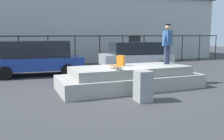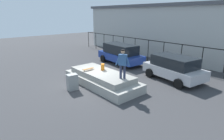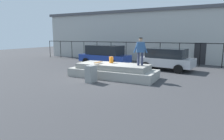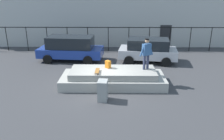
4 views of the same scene
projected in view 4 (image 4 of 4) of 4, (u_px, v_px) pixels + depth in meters
The scene contains 10 objects.
ground_plane at pixel (105, 87), 12.05m from camera, with size 60.00×60.00×0.00m, color #38383A.
concrete_ledge at pixel (113, 78), 12.25m from camera, with size 5.57×2.21×0.86m.
skateboarder at pixel (147, 52), 11.88m from camera, with size 0.79×0.49×1.66m.
skateboard at pixel (97, 71), 11.64m from camera, with size 0.24×0.79×0.12m.
backpack at pixel (108, 64), 12.32m from camera, with size 0.28×0.20×0.41m, color orange.
car_blue_hatchback_near at pixel (71, 48), 16.37m from camera, with size 4.76×2.42×1.78m.
car_silver_hatchback_mid at pixel (148, 49), 16.13m from camera, with size 4.30×2.67×1.66m.
utility_box at pixel (103, 90), 10.48m from camera, with size 0.44×0.60×0.97m, color gray.
fence_row at pixel (108, 35), 18.80m from camera, with size 24.06×0.06×2.04m.
warehouse_building at pixel (110, 13), 23.10m from camera, with size 25.87×7.69×5.33m.
Camera 4 is at (0.52, -11.04, 4.89)m, focal length 36.13 mm.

